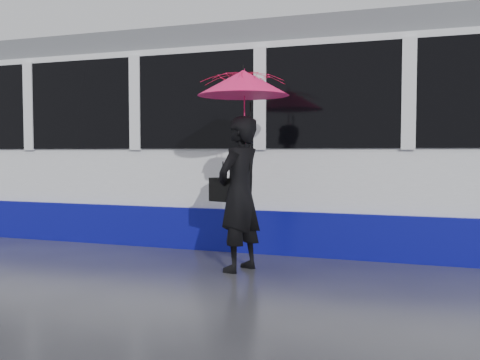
% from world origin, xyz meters
% --- Properties ---
extents(ground, '(90.00, 90.00, 0.00)m').
position_xyz_m(ground, '(0.00, 0.00, 0.00)').
color(ground, '#2C2C31').
rests_on(ground, ground).
extents(rails, '(34.00, 1.51, 0.02)m').
position_xyz_m(rails, '(0.00, 2.50, 0.01)').
color(rails, '#3F3D38').
rests_on(rails, ground).
extents(tram, '(26.00, 2.56, 3.35)m').
position_xyz_m(tram, '(-0.77, 2.50, 1.64)').
color(tram, white).
rests_on(tram, ground).
extents(woman, '(0.64, 0.79, 1.88)m').
position_xyz_m(woman, '(0.81, 0.14, 0.94)').
color(woman, black).
rests_on(woman, ground).
extents(umbrella, '(1.39, 1.39, 1.27)m').
position_xyz_m(umbrella, '(0.86, 0.14, 2.06)').
color(umbrella, '#FF1599').
rests_on(umbrella, ground).
extents(handbag, '(0.36, 0.24, 0.47)m').
position_xyz_m(handbag, '(0.59, 0.16, 0.99)').
color(handbag, black).
rests_on(handbag, ground).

